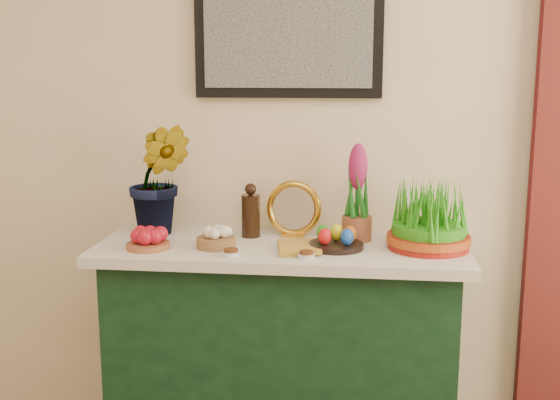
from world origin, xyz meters
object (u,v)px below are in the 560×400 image
Objects in this scene: mirror at (294,209)px; wheatgrass_sabzeh at (429,220)px; sideboard at (281,358)px; hyacinth_green at (159,161)px; book at (278,247)px.

mirror is 0.53m from wheatgrass_sabzeh.
hyacinth_green reaches higher than sideboard.
hyacinth_green is (-0.50, 0.10, 0.76)m from sideboard.
mirror reaches higher than book.
mirror is 1.11× the size of book.
book is at bearing -170.83° from wheatgrass_sabzeh.
wheatgrass_sabzeh reaches higher than mirror.
wheatgrass_sabzeh reaches higher than sideboard.
hyacinth_green is at bearing -176.45° from mirror.
mirror is at bearing 75.82° from sideboard.
hyacinth_green reaches higher than wheatgrass_sabzeh.
sideboard is 0.91m from hyacinth_green.
book is 0.56m from wheatgrass_sabzeh.
book is (-0.00, -0.09, 0.48)m from sideboard.
hyacinth_green reaches higher than mirror.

